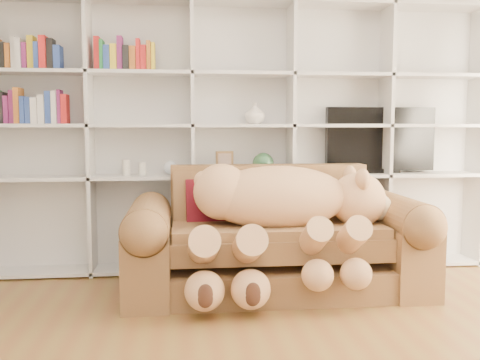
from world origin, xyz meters
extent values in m
cube|color=silver|center=(0.00, 2.50, 1.35)|extent=(5.00, 0.02, 2.70)
cube|color=silver|center=(0.00, 2.46, 1.20)|extent=(4.40, 0.03, 2.40)
cube|color=silver|center=(-1.32, 2.30, 1.20)|extent=(0.03, 0.35, 2.40)
cube|color=silver|center=(-0.44, 2.30, 1.20)|extent=(0.03, 0.35, 2.40)
cube|color=silver|center=(0.44, 2.30, 1.20)|extent=(0.03, 0.35, 2.40)
cube|color=silver|center=(1.32, 2.30, 1.20)|extent=(0.03, 0.35, 2.40)
cube|color=silver|center=(2.20, 2.30, 1.20)|extent=(0.03, 0.35, 2.40)
cube|color=silver|center=(0.00, 2.30, 0.03)|extent=(4.40, 0.35, 0.03)
cube|color=silver|center=(0.00, 2.30, 0.85)|extent=(4.40, 0.35, 0.03)
cube|color=silver|center=(0.00, 2.30, 1.30)|extent=(4.40, 0.35, 0.03)
cube|color=silver|center=(0.00, 2.30, 1.75)|extent=(4.40, 0.35, 0.03)
cube|color=silver|center=(0.00, 2.30, 2.37)|extent=(4.40, 0.35, 0.03)
cube|color=brown|center=(0.19, 1.61, 0.12)|extent=(2.20, 0.89, 0.23)
cube|color=brown|center=(0.19, 1.59, 0.46)|extent=(1.64, 0.73, 0.31)
cube|color=brown|center=(0.19, 2.01, 0.68)|extent=(1.64, 0.21, 0.58)
cube|color=brown|center=(-0.80, 1.61, 0.29)|extent=(0.34, 1.00, 0.58)
cube|color=brown|center=(1.18, 1.61, 0.29)|extent=(0.34, 1.00, 0.58)
cylinder|color=brown|center=(-0.80, 1.61, 0.58)|extent=(0.34, 0.94, 0.34)
cylinder|color=brown|center=(1.18, 1.61, 0.58)|extent=(0.34, 0.94, 0.34)
ellipsoid|color=tan|center=(0.18, 1.56, 0.75)|extent=(1.12, 0.54, 0.48)
sphere|color=tan|center=(-0.24, 1.56, 0.80)|extent=(0.43, 0.43, 0.43)
sphere|color=tan|center=(0.82, 1.56, 0.72)|extent=(0.43, 0.43, 0.43)
sphere|color=beige|center=(0.99, 1.56, 0.67)|extent=(0.21, 0.21, 0.21)
sphere|color=#391F14|center=(1.07, 1.56, 0.66)|extent=(0.07, 0.07, 0.07)
ellipsoid|color=tan|center=(0.80, 1.41, 0.90)|extent=(0.10, 0.17, 0.17)
ellipsoid|color=tan|center=(0.80, 1.71, 0.90)|extent=(0.10, 0.17, 0.17)
sphere|color=tan|center=(-0.38, 1.56, 0.89)|extent=(0.15, 0.15, 0.15)
cylinder|color=tan|center=(0.38, 1.21, 0.49)|extent=(0.18, 0.52, 0.38)
cylinder|color=tan|center=(0.65, 1.21, 0.49)|extent=(0.18, 0.52, 0.38)
cylinder|color=tan|center=(-0.40, 1.21, 0.45)|extent=(0.21, 0.60, 0.44)
cylinder|color=tan|center=(-0.09, 1.21, 0.45)|extent=(0.21, 0.60, 0.44)
sphere|color=tan|center=(0.38, 1.05, 0.28)|extent=(0.22, 0.22, 0.22)
sphere|color=tan|center=(0.65, 1.05, 0.28)|extent=(0.22, 0.22, 0.22)
sphere|color=tan|center=(-0.40, 1.05, 0.20)|extent=(0.27, 0.27, 0.27)
sphere|color=tan|center=(-0.09, 1.05, 0.20)|extent=(0.27, 0.27, 0.27)
cube|color=#5B0F13|center=(-0.32, 1.82, 0.68)|extent=(0.39, 0.23, 0.39)
cube|color=black|center=(1.29, 2.35, 1.18)|extent=(1.02, 0.08, 0.58)
cube|color=black|center=(1.29, 2.35, 0.89)|extent=(0.34, 0.18, 0.04)
cube|color=brown|center=(-0.16, 2.30, 0.97)|extent=(0.16, 0.05, 0.20)
sphere|color=#2B5434|center=(0.19, 2.30, 0.96)|extent=(0.19, 0.19, 0.19)
cylinder|color=silver|center=(-1.02, 2.30, 0.93)|extent=(0.08, 0.08, 0.14)
cylinder|color=silver|center=(-0.88, 2.30, 0.92)|extent=(0.09, 0.09, 0.11)
sphere|color=silver|center=(-0.64, 2.30, 0.93)|extent=(0.12, 0.12, 0.12)
imported|color=white|center=(0.12, 2.30, 1.41)|extent=(0.20, 0.20, 0.19)
camera|label=1|loc=(-0.54, -2.43, 1.29)|focal=40.00mm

